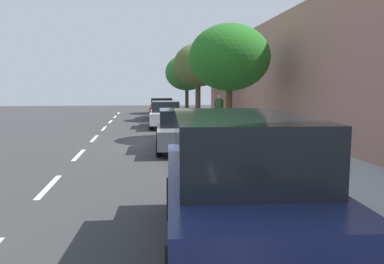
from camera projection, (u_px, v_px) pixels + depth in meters
ground at (162, 143)px, 15.87m from camera, size 64.99×64.99×0.00m
sidewalk at (249, 140)px, 16.33m from camera, size 3.95×40.62×0.17m
curb_edge at (202, 140)px, 16.07m from camera, size 0.16×40.62×0.17m
lane_stripe_centre at (88, 146)px, 15.18m from camera, size 0.14×40.00×0.01m
lane_stripe_bike_edge at (167, 143)px, 15.89m from camera, size 0.12×40.62×0.01m
building_facade at (300, 74)px, 16.27m from camera, size 0.50×40.62×5.79m
parked_suv_dark_blue_nearest at (237, 184)px, 5.24m from camera, size 2.20×4.81×1.99m
parked_sedan_grey_second at (180, 130)px, 14.20m from camera, size 1.96×4.46×1.52m
parked_sedan_white_mid at (165, 114)px, 22.03m from camera, size 1.97×4.47×1.52m
parked_sedan_red_far at (162, 108)px, 28.43m from camera, size 1.93×4.44×1.52m
bicycle_at_curb at (218, 161)px, 10.19m from camera, size 1.20×1.31×0.75m
cyclist_with_backpack at (230, 136)px, 9.70m from camera, size 0.52×0.55×1.81m
street_tree_mid_block at (229, 58)px, 16.68m from camera, size 3.61×3.61×4.96m
street_tree_far_end at (198, 65)px, 26.31m from camera, size 3.43×3.43×5.21m
street_tree_corner at (187, 73)px, 33.17m from camera, size 3.80×3.80×5.00m
pedestrian_on_phone at (219, 106)px, 24.23m from camera, size 0.53×0.41×1.65m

